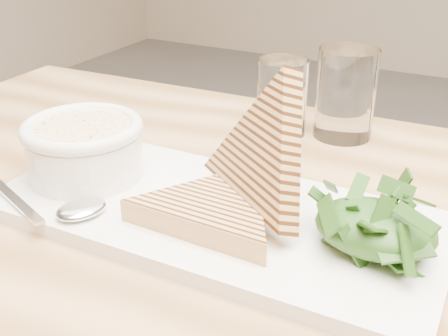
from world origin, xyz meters
The scene contains 14 objects.
table_top centered at (-0.18, -0.14, 0.71)m, with size 1.09×0.72×0.04m, color tan.
table_leg_bl centered at (-0.68, 0.17, 0.34)m, with size 0.06×0.06×0.69m, color tan.
platter centered at (-0.20, -0.13, 0.74)m, with size 0.44×0.20×0.02m, color white.
soup_bowl centered at (-0.35, -0.14, 0.77)m, with size 0.12×0.12×0.05m, color white.
soup centered at (-0.35, -0.14, 0.80)m, with size 0.10×0.10×0.01m, color #F4DA97.
bowl_rim centered at (-0.35, -0.14, 0.80)m, with size 0.13×0.13×0.01m, color white.
sandwich_flat centered at (-0.19, -0.15, 0.75)m, with size 0.17×0.17×0.02m, color tan, non-canonical shape.
sandwich_lean centered at (-0.16, -0.11, 0.80)m, with size 0.17×0.17×0.09m, color tan, non-canonical shape.
salad_base centered at (-0.04, -0.13, 0.76)m, with size 0.10×0.08×0.04m, color black.
arugula_pile centered at (-0.04, -0.13, 0.77)m, with size 0.11×0.10×0.05m, color #29581A, non-canonical shape.
spoon_bowl centered at (-0.30, -0.20, 0.75)m, with size 0.04×0.05×0.01m, color silver.
spoon_handle centered at (-0.38, -0.22, 0.75)m, with size 0.13×0.01×0.00m, color silver.
glass_near centered at (-0.23, 0.11, 0.78)m, with size 0.07×0.07×0.10m, color white.
glass_far centered at (-0.15, 0.13, 0.79)m, with size 0.08×0.08×0.12m, color white.
Camera 1 is at (0.03, -0.55, 1.02)m, focal length 45.00 mm.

